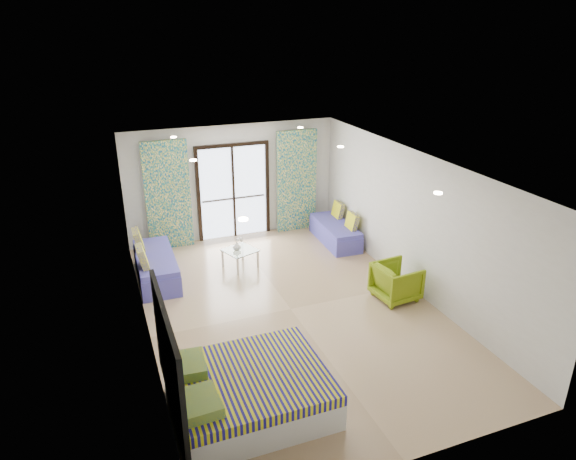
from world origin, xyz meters
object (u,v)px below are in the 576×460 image
object	(u,v)px
bed	(248,392)
daybed_right	(336,231)
daybed_left	(155,266)
coffee_table	(240,252)
armchair	(396,280)

from	to	relation	value
bed	daybed_right	xyz separation A→B (m)	(3.59, 4.70, -0.04)
bed	daybed_left	size ratio (longest dim) A/B	1.07
coffee_table	armchair	bearing A→B (deg)	-44.54
daybed_left	coffee_table	xyz separation A→B (m)	(1.75, -0.11, 0.07)
armchair	daybed_left	bearing A→B (deg)	54.10
bed	coffee_table	bearing A→B (deg)	75.25
coffee_table	bed	bearing A→B (deg)	-104.75
daybed_left	armchair	world-z (taller)	daybed_left
armchair	bed	bearing A→B (deg)	113.20
daybed_right	armchair	size ratio (longest dim) A/B	2.24
coffee_table	armchair	xyz separation A→B (m)	(2.36, -2.32, 0.03)
daybed_left	armchair	size ratio (longest dim) A/B	2.49
coffee_table	armchair	size ratio (longest dim) A/B	1.02
daybed_right	bed	bearing A→B (deg)	-124.80
daybed_right	coffee_table	bearing A→B (deg)	-166.12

